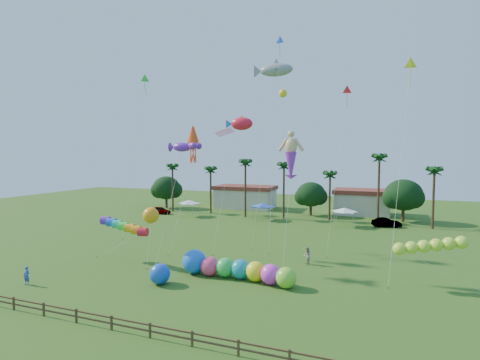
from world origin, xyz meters
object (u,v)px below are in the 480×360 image
(car_b, at_px, (386,223))
(blue_ball, at_px, (160,274))
(spectator_b, at_px, (307,256))
(spectator_a, at_px, (27,276))
(caterpillar_inflatable, at_px, (233,268))
(car_a, at_px, (160,210))

(car_b, distance_m, blue_ball, 40.22)
(blue_ball, bearing_deg, spectator_b, 43.43)
(spectator_b, bearing_deg, spectator_a, -85.98)
(spectator_a, relative_size, caterpillar_inflatable, 0.14)
(spectator_b, height_order, caterpillar_inflatable, caterpillar_inflatable)
(car_a, height_order, caterpillar_inflatable, caterpillar_inflatable)
(spectator_b, bearing_deg, car_a, -155.00)
(spectator_a, height_order, blue_ball, blue_ball)
(spectator_b, distance_m, caterpillar_inflatable, 8.93)
(car_a, xyz_separation_m, spectator_a, (10.83, -38.08, 0.12))
(car_b, relative_size, blue_ball, 2.37)
(car_a, xyz_separation_m, caterpillar_inflatable, (27.37, -30.02, 0.27))
(car_b, xyz_separation_m, caterpillar_inflatable, (-13.64, -31.66, 0.26))
(spectator_a, bearing_deg, spectator_b, 28.60)
(spectator_b, bearing_deg, caterpillar_inflatable, -69.17)
(car_a, xyz_separation_m, blue_ball, (21.80, -33.71, 0.22))
(car_b, bearing_deg, car_a, 75.89)
(spectator_a, bearing_deg, car_b, 47.33)
(car_a, height_order, car_b, car_b)
(caterpillar_inflatable, bearing_deg, car_b, 70.43)
(car_b, bearing_deg, blue_ball, 135.09)
(car_a, bearing_deg, caterpillar_inflatable, -141.94)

